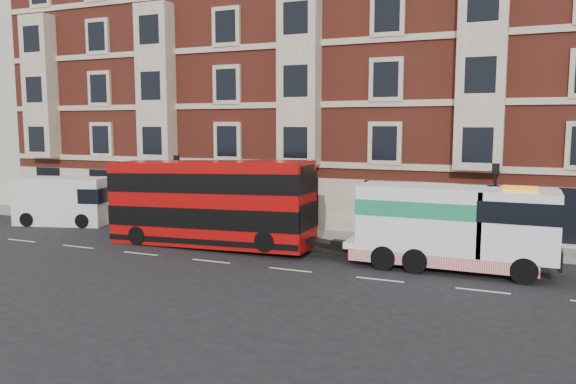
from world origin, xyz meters
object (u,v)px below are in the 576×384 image
object	(u,v)px
tow_truck	(449,226)
box_van	(63,201)
double_decker_bus	(209,202)
pedestrian	(153,210)

from	to	relation	value
tow_truck	box_van	distance (m)	24.24
tow_truck	box_van	bearing A→B (deg)	174.85
double_decker_bus	tow_truck	xyz separation A→B (m)	(12.06, 0.00, -0.41)
box_van	tow_truck	bearing A→B (deg)	-20.20
double_decker_bus	pedestrian	xyz separation A→B (m)	(-6.34, 3.78, -1.35)
tow_truck	double_decker_bus	bearing A→B (deg)	180.00
double_decker_bus	pedestrian	distance (m)	7.51
tow_truck	pedestrian	size ratio (longest dim) A/B	5.12
double_decker_bus	box_van	size ratio (longest dim) A/B	1.79
double_decker_bus	tow_truck	world-z (taller)	double_decker_bus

